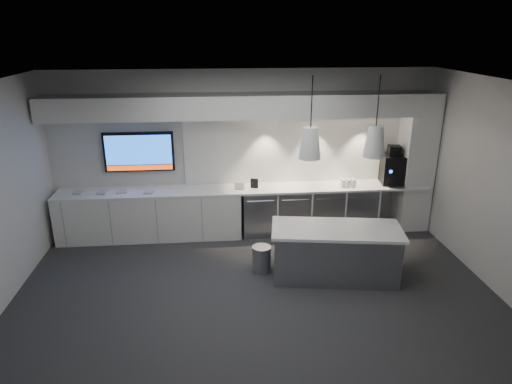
{
  "coord_description": "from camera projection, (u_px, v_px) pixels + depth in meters",
  "views": [
    {
      "loc": [
        -0.54,
        -5.69,
        3.66
      ],
      "look_at": [
        0.1,
        1.1,
        1.21
      ],
      "focal_mm": 32.0,
      "sensor_mm": 36.0,
      "label": 1
    }
  ],
  "objects": [
    {
      "name": "fridge_unit_a",
      "position": [
        259.0,
        212.0,
        8.53
      ],
      "size": [
        0.6,
        0.61,
        0.85
      ],
      "primitive_type": "cube",
      "color": "#95989E",
      "rests_on": "floor"
    },
    {
      "name": "fridge_unit_c",
      "position": [
        325.0,
        209.0,
        8.64
      ],
      "size": [
        0.6,
        0.61,
        0.85
      ],
      "primitive_type": "cube",
      "color": "#95989E",
      "rests_on": "floor"
    },
    {
      "name": "backsplash",
      "position": [
        308.0,
        148.0,
        8.52
      ],
      "size": [
        4.6,
        0.03,
        1.3
      ],
      "primitive_type": "cube",
      "color": "white",
      "rests_on": "wall_back"
    },
    {
      "name": "sign_white",
      "position": [
        239.0,
        186.0,
        8.25
      ],
      "size": [
        0.18,
        0.07,
        0.14
      ],
      "primitive_type": "cube",
      "rotation": [
        0.0,
        0.0,
        -0.29
      ],
      "color": "white",
      "rests_on": "back_counter"
    },
    {
      "name": "pendant_right",
      "position": [
        375.0,
        141.0,
        6.44
      ],
      "size": [
        0.31,
        0.31,
        1.15
      ],
      "color": "white",
      "rests_on": "ceiling"
    },
    {
      "name": "wall_back",
      "position": [
        244.0,
        152.0,
        8.45
      ],
      "size": [
        7.0,
        0.0,
        7.0
      ],
      "primitive_type": "plane",
      "rotation": [
        1.57,
        0.0,
        0.0
      ],
      "color": "silver",
      "rests_on": "floor"
    },
    {
      "name": "tray_c",
      "position": [
        122.0,
        192.0,
        8.12
      ],
      "size": [
        0.2,
        0.2,
        0.02
      ],
      "primitive_type": "cube",
      "rotation": [
        0.0,
        0.0,
        0.27
      ],
      "color": "#B2B2B2",
      "rests_on": "back_counter"
    },
    {
      "name": "tray_a",
      "position": [
        79.0,
        193.0,
        8.08
      ],
      "size": [
        0.19,
        0.19,
        0.02
      ],
      "primitive_type": "cube",
      "rotation": [
        0.0,
        0.0,
        -0.25
      ],
      "color": "#B2B2B2",
      "rests_on": "back_counter"
    },
    {
      "name": "tray_d",
      "position": [
        149.0,
        192.0,
        8.1
      ],
      "size": [
        0.18,
        0.18,
        0.02
      ],
      "primitive_type": "cube",
      "rotation": [
        0.0,
        0.0,
        -0.17
      ],
      "color": "#B2B2B2",
      "rests_on": "back_counter"
    },
    {
      "name": "island",
      "position": [
        335.0,
        253.0,
        6.99
      ],
      "size": [
        2.06,
        1.12,
        0.83
      ],
      "rotation": [
        0.0,
        0.0,
        -0.15
      ],
      "color": "#95989E",
      "rests_on": "floor"
    },
    {
      "name": "fridge_unit_d",
      "position": [
        357.0,
        208.0,
        8.7
      ],
      "size": [
        0.6,
        0.61,
        0.85
      ],
      "primitive_type": "cube",
      "color": "#95989E",
      "rests_on": "floor"
    },
    {
      "name": "soffit",
      "position": [
        245.0,
        106.0,
        7.87
      ],
      "size": [
        6.9,
        0.6,
        0.4
      ],
      "primitive_type": "cube",
      "color": "white",
      "rests_on": "wall_back"
    },
    {
      "name": "fridge_unit_b",
      "position": [
        292.0,
        210.0,
        8.59
      ],
      "size": [
        0.6,
        0.61,
        0.85
      ],
      "primitive_type": "cube",
      "color": "#95989E",
      "rests_on": "floor"
    },
    {
      "name": "sign_black",
      "position": [
        254.0,
        183.0,
        8.33
      ],
      "size": [
        0.14,
        0.06,
        0.18
      ],
      "primitive_type": "cube",
      "rotation": [
        0.0,
        0.0,
        -0.31
      ],
      "color": "black",
      "rests_on": "back_counter"
    },
    {
      "name": "wall_front",
      "position": [
        285.0,
        306.0,
        3.77
      ],
      "size": [
        7.0,
        0.0,
        7.0
      ],
      "primitive_type": "plane",
      "rotation": [
        -1.57,
        0.0,
        0.0
      ],
      "color": "silver",
      "rests_on": "floor"
    },
    {
      "name": "pendant_left",
      "position": [
        310.0,
        143.0,
        6.36
      ],
      "size": [
        0.31,
        0.31,
        1.15
      ],
      "color": "white",
      "rests_on": "ceiling"
    },
    {
      "name": "coffee_machine",
      "position": [
        393.0,
        168.0,
        8.52
      ],
      "size": [
        0.45,
        0.61,
        0.73
      ],
      "rotation": [
        0.0,
        0.0,
        -0.13
      ],
      "color": "black",
      "rests_on": "back_counter"
    },
    {
      "name": "cup_cluster",
      "position": [
        348.0,
        183.0,
        8.4
      ],
      "size": [
        0.27,
        0.17,
        0.15
      ],
      "primitive_type": null,
      "color": "white",
      "rests_on": "back_counter"
    },
    {
      "name": "wall_right",
      "position": [
        504.0,
        191.0,
        6.42
      ],
      "size": [
        0.0,
        7.0,
        7.0
      ],
      "primitive_type": "plane",
      "rotation": [
        1.57,
        0.0,
        -1.57
      ],
      "color": "silver",
      "rests_on": "floor"
    },
    {
      "name": "left_base_cabinets",
      "position": [
        150.0,
        215.0,
        8.36
      ],
      "size": [
        3.3,
        0.63,
        0.86
      ],
      "primitive_type": "cube",
      "color": "white",
      "rests_on": "floor"
    },
    {
      "name": "column",
      "position": [
        416.0,
        162.0,
        8.52
      ],
      "size": [
        0.55,
        0.55,
        2.6
      ],
      "primitive_type": "cube",
      "color": "white",
      "rests_on": "floor"
    },
    {
      "name": "back_counter",
      "position": [
        245.0,
        189.0,
        8.36
      ],
      "size": [
        6.8,
        0.65,
        0.04
      ],
      "primitive_type": "cube",
      "color": "white",
      "rests_on": "left_base_cabinets"
    },
    {
      "name": "floor",
      "position": [
        256.0,
        296.0,
        6.62
      ],
      "size": [
        7.0,
        7.0,
        0.0
      ],
      "primitive_type": "plane",
      "color": "#2F2F31",
      "rests_on": "ground"
    },
    {
      "name": "ceiling",
      "position": [
        257.0,
        85.0,
        5.6
      ],
      "size": [
        7.0,
        7.0,
        0.0
      ],
      "primitive_type": "plane",
      "rotation": [
        3.14,
        0.0,
        0.0
      ],
      "color": "black",
      "rests_on": "wall_back"
    },
    {
      "name": "tray_b",
      "position": [
        102.0,
        193.0,
        8.08
      ],
      "size": [
        0.19,
        0.19,
        0.02
      ],
      "primitive_type": "cube",
      "rotation": [
        0.0,
        0.0,
        -0.22
      ],
      "color": "#B2B2B2",
      "rests_on": "back_counter"
    },
    {
      "name": "wall_tv",
      "position": [
        139.0,
        152.0,
        8.22
      ],
      "size": [
        1.25,
        0.07,
        0.72
      ],
      "color": "black",
      "rests_on": "wall_back"
    },
    {
      "name": "bin",
      "position": [
        262.0,
        259.0,
        7.23
      ],
      "size": [
        0.38,
        0.38,
        0.42
      ],
      "primitive_type": "cylinder",
      "rotation": [
        0.0,
        0.0,
        0.34
      ],
      "color": "#95989E",
      "rests_on": "floor"
    }
  ]
}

